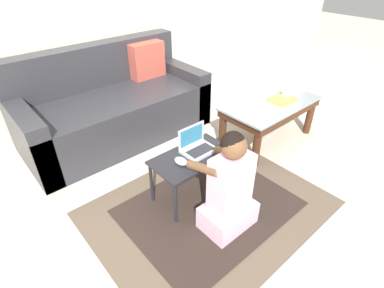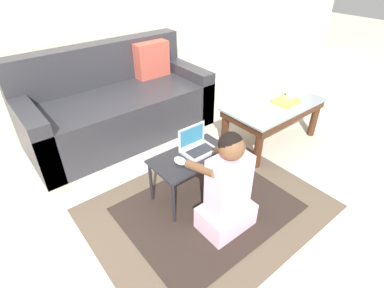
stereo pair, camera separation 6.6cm
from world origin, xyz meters
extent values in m
plane|color=beige|center=(0.00, 0.00, 0.00)|extent=(16.00, 16.00, 0.00)
cube|color=brown|center=(-0.09, -0.14, 0.00)|extent=(1.66, 1.29, 0.01)
cube|color=#2D231E|center=(-0.09, -0.14, 0.01)|extent=(1.19, 0.93, 0.00)
cube|color=#2D2D33|center=(-0.07, 1.21, 0.23)|extent=(1.78, 0.83, 0.46)
cube|color=#2D2D33|center=(-0.07, 1.53, 0.66)|extent=(1.78, 0.18, 0.40)
cube|color=#2D2D33|center=(-0.88, 1.21, 0.28)|extent=(0.16, 0.83, 0.57)
cube|color=#2D2D33|center=(0.73, 1.21, 0.28)|extent=(0.16, 0.83, 0.57)
cube|color=#B24C3D|center=(0.43, 1.37, 0.64)|extent=(0.36, 0.14, 0.36)
cube|color=gray|center=(1.01, 0.18, 0.40)|extent=(0.96, 0.51, 0.02)
cube|color=#422314|center=(1.01, 0.18, 0.36)|extent=(0.92, 0.49, 0.07)
cylinder|color=#422314|center=(0.58, -0.02, 0.20)|extent=(0.07, 0.07, 0.39)
cylinder|color=#422314|center=(1.43, -0.02, 0.20)|extent=(0.07, 0.07, 0.39)
cylinder|color=#422314|center=(0.58, 0.38, 0.20)|extent=(0.07, 0.07, 0.39)
cylinder|color=#422314|center=(1.43, 0.38, 0.20)|extent=(0.07, 0.07, 0.39)
cube|color=black|center=(-0.09, 0.06, 0.36)|extent=(0.59, 0.33, 0.02)
cylinder|color=black|center=(-0.36, -0.08, 0.18)|extent=(0.02, 0.02, 0.35)
cylinder|color=black|center=(0.18, -0.08, 0.18)|extent=(0.02, 0.02, 0.35)
cylinder|color=black|center=(-0.36, 0.20, 0.18)|extent=(0.02, 0.02, 0.35)
cylinder|color=black|center=(0.18, 0.20, 0.18)|extent=(0.02, 0.02, 0.35)
cube|color=#B7BCC6|center=(-0.02, 0.06, 0.38)|extent=(0.24, 0.17, 0.02)
cube|color=#28282D|center=(-0.02, 0.05, 0.39)|extent=(0.20, 0.10, 0.00)
cube|color=#B7BCC6|center=(-0.02, 0.15, 0.47)|extent=(0.24, 0.01, 0.17)
cube|color=teal|center=(-0.02, 0.14, 0.47)|extent=(0.21, 0.00, 0.14)
ellipsoid|color=silver|center=(-0.20, 0.05, 0.39)|extent=(0.07, 0.11, 0.03)
cube|color=#E5B2CC|center=(-0.11, -0.34, 0.09)|extent=(0.36, 0.25, 0.18)
cube|color=#E5B2CC|center=(-0.11, -0.34, 0.38)|extent=(0.27, 0.16, 0.40)
sphere|color=brown|center=(-0.11, -0.34, 0.66)|extent=(0.16, 0.16, 0.16)
sphere|color=black|center=(-0.11, -0.33, 0.68)|extent=(0.15, 0.15, 0.15)
cylinder|color=brown|center=(-0.23, -0.21, 0.49)|extent=(0.06, 0.27, 0.14)
cylinder|color=brown|center=(0.02, -0.21, 0.49)|extent=(0.06, 0.27, 0.14)
cylinder|color=white|center=(1.18, 0.14, 0.46)|extent=(0.08, 0.08, 0.10)
cube|color=tan|center=(1.10, 0.13, 0.43)|extent=(0.23, 0.17, 0.03)
camera|label=1|loc=(-1.24, -1.26, 1.64)|focal=28.00mm
camera|label=2|loc=(-1.19, -1.30, 1.64)|focal=28.00mm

